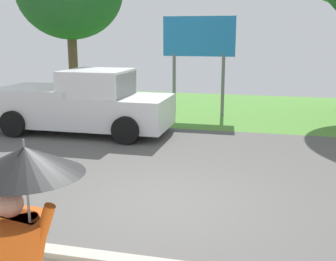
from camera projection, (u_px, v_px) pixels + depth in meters
ground_plane at (191, 160)px, 10.17m from camera, size 40.00×22.00×0.20m
pickup_truck at (84, 104)px, 12.59m from camera, size 5.20×2.28×1.88m
roadside_billboard at (199, 44)px, 15.16m from camera, size 2.60×0.12×3.50m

